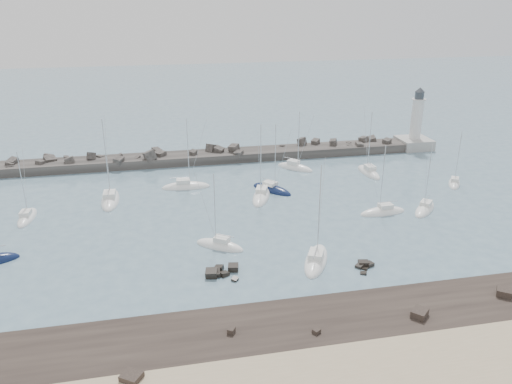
{
  "coord_description": "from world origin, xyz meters",
  "views": [
    {
      "loc": [
        -10.87,
        -62.98,
        32.74
      ],
      "look_at": [
        4.6,
        12.0,
        2.51
      ],
      "focal_mm": 35.0,
      "sensor_mm": 36.0,
      "label": 1
    }
  ],
  "objects_px": {
    "lighthouse": "(415,135)",
    "sailboat_4": "(186,187)",
    "sailboat_9": "(383,212)",
    "sailboat_6": "(261,197)",
    "sailboat_10": "(369,173)",
    "sailboat_1": "(27,218)",
    "sailboat_11": "(425,209)",
    "sailboat_12": "(454,184)",
    "sailboat_3": "(110,200)",
    "sailboat_8": "(272,190)",
    "sailboat_5": "(220,246)",
    "sailboat_13": "(295,168)",
    "sailboat_7": "(316,261)"
  },
  "relations": [
    {
      "from": "sailboat_13",
      "to": "lighthouse",
      "type": "bearing_deg",
      "value": 15.82
    },
    {
      "from": "sailboat_12",
      "to": "sailboat_10",
      "type": "bearing_deg",
      "value": 146.04
    },
    {
      "from": "sailboat_12",
      "to": "sailboat_3",
      "type": "bearing_deg",
      "value": 175.91
    },
    {
      "from": "lighthouse",
      "to": "sailboat_7",
      "type": "xyz_separation_m",
      "value": [
        -38.44,
        -45.99,
        -2.95
      ]
    },
    {
      "from": "sailboat_12",
      "to": "sailboat_13",
      "type": "distance_m",
      "value": 30.4
    },
    {
      "from": "sailboat_3",
      "to": "sailboat_10",
      "type": "xyz_separation_m",
      "value": [
        49.06,
        4.42,
        -0.0
      ]
    },
    {
      "from": "sailboat_4",
      "to": "sailboat_6",
      "type": "xyz_separation_m",
      "value": [
        12.49,
        -7.48,
        0.0
      ]
    },
    {
      "from": "sailboat_4",
      "to": "sailboat_9",
      "type": "xyz_separation_m",
      "value": [
        30.29,
        -17.97,
        -0.0
      ]
    },
    {
      "from": "sailboat_3",
      "to": "sailboat_8",
      "type": "bearing_deg",
      "value": -1.4
    },
    {
      "from": "sailboat_5",
      "to": "sailboat_8",
      "type": "xyz_separation_m",
      "value": [
        12.13,
        19.65,
        -0.01
      ]
    },
    {
      "from": "sailboat_5",
      "to": "sailboat_7",
      "type": "relative_size",
      "value": 0.82
    },
    {
      "from": "sailboat_6",
      "to": "sailboat_10",
      "type": "distance_m",
      "value": 24.83
    },
    {
      "from": "sailboat_6",
      "to": "sailboat_9",
      "type": "xyz_separation_m",
      "value": [
        17.81,
        -10.49,
        -0.0
      ]
    },
    {
      "from": "sailboat_6",
      "to": "sailboat_13",
      "type": "height_order",
      "value": "sailboat_6"
    },
    {
      "from": "sailboat_10",
      "to": "sailboat_13",
      "type": "xyz_separation_m",
      "value": [
        -13.48,
        5.76,
        -0.0
      ]
    },
    {
      "from": "sailboat_13",
      "to": "sailboat_11",
      "type": "bearing_deg",
      "value": -58.4
    },
    {
      "from": "sailboat_1",
      "to": "sailboat_3",
      "type": "bearing_deg",
      "value": 21.04
    },
    {
      "from": "sailboat_9",
      "to": "lighthouse",
      "type": "bearing_deg",
      "value": 55.23
    },
    {
      "from": "lighthouse",
      "to": "sailboat_12",
      "type": "distance_m",
      "value": 23.89
    },
    {
      "from": "sailboat_9",
      "to": "sailboat_12",
      "type": "height_order",
      "value": "sailboat_9"
    },
    {
      "from": "sailboat_11",
      "to": "sailboat_12",
      "type": "xyz_separation_m",
      "value": [
        11.55,
        9.92,
        0.0
      ]
    },
    {
      "from": "sailboat_1",
      "to": "sailboat_11",
      "type": "xyz_separation_m",
      "value": [
        63.08,
        -9.6,
        -0.0
      ]
    },
    {
      "from": "lighthouse",
      "to": "sailboat_4",
      "type": "relative_size",
      "value": 1.05
    },
    {
      "from": "sailboat_3",
      "to": "sailboat_13",
      "type": "bearing_deg",
      "value": 15.97
    },
    {
      "from": "sailboat_3",
      "to": "sailboat_6",
      "type": "height_order",
      "value": "sailboat_3"
    },
    {
      "from": "sailboat_10",
      "to": "sailboat_12",
      "type": "bearing_deg",
      "value": -33.96
    },
    {
      "from": "sailboat_10",
      "to": "sailboat_12",
      "type": "relative_size",
      "value": 1.26
    },
    {
      "from": "sailboat_6",
      "to": "sailboat_7",
      "type": "relative_size",
      "value": 1.0
    },
    {
      "from": "sailboat_1",
      "to": "sailboat_3",
      "type": "relative_size",
      "value": 0.76
    },
    {
      "from": "sailboat_4",
      "to": "sailboat_5",
      "type": "relative_size",
      "value": 1.19
    },
    {
      "from": "lighthouse",
      "to": "sailboat_13",
      "type": "height_order",
      "value": "lighthouse"
    },
    {
      "from": "sailboat_12",
      "to": "sailboat_13",
      "type": "height_order",
      "value": "sailboat_13"
    },
    {
      "from": "lighthouse",
      "to": "sailboat_9",
      "type": "distance_m",
      "value": 40.35
    },
    {
      "from": "sailboat_3",
      "to": "lighthouse",
      "type": "bearing_deg",
      "value": 15.9
    },
    {
      "from": "sailboat_6",
      "to": "sailboat_3",
      "type": "bearing_deg",
      "value": 171.85
    },
    {
      "from": "lighthouse",
      "to": "sailboat_1",
      "type": "relative_size",
      "value": 1.25
    },
    {
      "from": "sailboat_3",
      "to": "sailboat_11",
      "type": "height_order",
      "value": "sailboat_3"
    },
    {
      "from": "sailboat_1",
      "to": "sailboat_5",
      "type": "xyz_separation_m",
      "value": [
        28.45,
        -15.57,
        0.01
      ]
    },
    {
      "from": "sailboat_6",
      "to": "sailboat_13",
      "type": "bearing_deg",
      "value": 54.18
    },
    {
      "from": "sailboat_13",
      "to": "sailboat_9",
      "type": "bearing_deg",
      "value": -72.2
    },
    {
      "from": "sailboat_11",
      "to": "sailboat_4",
      "type": "bearing_deg",
      "value": 154.19
    },
    {
      "from": "sailboat_5",
      "to": "sailboat_10",
      "type": "height_order",
      "value": "sailboat_10"
    },
    {
      "from": "sailboat_6",
      "to": "sailboat_8",
      "type": "height_order",
      "value": "sailboat_6"
    },
    {
      "from": "sailboat_3",
      "to": "sailboat_5",
      "type": "bearing_deg",
      "value": -51.72
    },
    {
      "from": "sailboat_7",
      "to": "sailboat_9",
      "type": "bearing_deg",
      "value": 39.87
    },
    {
      "from": "sailboat_4",
      "to": "sailboat_8",
      "type": "relative_size",
      "value": 1.05
    },
    {
      "from": "sailboat_6",
      "to": "sailboat_12",
      "type": "relative_size",
      "value": 1.36
    },
    {
      "from": "sailboat_5",
      "to": "sailboat_13",
      "type": "height_order",
      "value": "sailboat_13"
    },
    {
      "from": "lighthouse",
      "to": "sailboat_3",
      "type": "bearing_deg",
      "value": -164.1
    },
    {
      "from": "sailboat_1",
      "to": "sailboat_6",
      "type": "xyz_separation_m",
      "value": [
        37.99,
        1.1,
        0.01
      ]
    }
  ]
}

